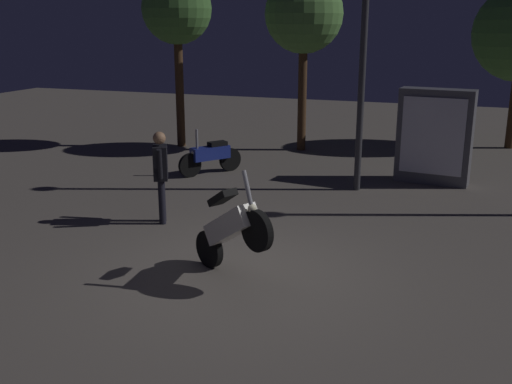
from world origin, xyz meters
name	(u,v)px	position (x,y,z in m)	size (l,w,h in m)	color
ground_plane	(245,274)	(0.00, 0.00, 0.00)	(40.00, 40.00, 0.00)	#605951
motorcycle_white_foreground	(231,228)	(-0.12, -0.21, 0.74)	(1.47, 0.94, 1.63)	black
motorcycle_blue_parked_left	(210,156)	(-2.85, 5.23, 0.44)	(1.07, 1.40, 1.11)	black
person_rider_beside	(161,169)	(-2.21, 1.65, 0.99)	(0.37, 0.64, 1.66)	black
streetlamp_near	(364,33)	(0.70, 5.00, 3.28)	(0.36, 0.36, 5.19)	#38383D
tree_left_bg	(304,15)	(-1.56, 8.66, 3.68)	(2.11, 2.11, 4.77)	#4C331E
tree_right_bg	(177,11)	(-5.02, 8.01, 3.80)	(1.94, 1.94, 4.83)	#4C331E
kiosk_billboard	(434,137)	(2.17, 6.17, 1.05)	(1.65, 0.71, 2.10)	#595960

